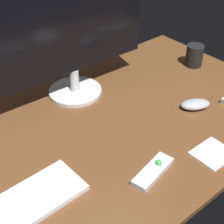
# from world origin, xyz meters

# --- Properties ---
(desk) EXTENTS (1.40, 0.84, 0.02)m
(desk) POSITION_xyz_m (0.00, 0.00, 0.01)
(desk) COLOR brown
(desk) RESTS_ON ground
(monitor) EXTENTS (0.63, 0.21, 0.50)m
(monitor) POSITION_xyz_m (0.02, 0.26, 0.29)
(monitor) COLOR silver
(monitor) RESTS_ON desk
(keyboard) EXTENTS (0.37, 0.15, 0.02)m
(keyboard) POSITION_xyz_m (-0.42, -0.11, 0.03)
(keyboard) COLOR silver
(keyboard) RESTS_ON desk
(computer_mouse) EXTENTS (0.13, 0.11, 0.03)m
(computer_mouse) POSITION_xyz_m (0.31, -0.11, 0.04)
(computer_mouse) COLOR #999EA5
(computer_mouse) RESTS_ON desk
(media_remote) EXTENTS (0.17, 0.08, 0.03)m
(media_remote) POSITION_xyz_m (-0.05, -0.25, 0.03)
(media_remote) COLOR #B7B7BC
(media_remote) RESTS_ON desk
(coffee_mug) EXTENTS (0.08, 0.08, 0.10)m
(coffee_mug) POSITION_xyz_m (0.57, 0.11, 0.07)
(coffee_mug) COLOR black
(coffee_mug) RESTS_ON desk
(notepad) EXTENTS (0.12, 0.11, 0.01)m
(notepad) POSITION_xyz_m (0.15, -0.31, 0.02)
(notepad) COLOR white
(notepad) RESTS_ON desk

